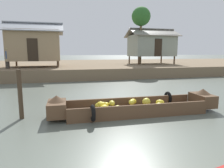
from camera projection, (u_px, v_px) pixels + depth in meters
name	position (u px, v px, depth m)	size (l,w,h in m)	color
ground_plane	(86.00, 86.00, 12.63)	(300.00, 300.00, 0.00)	#596056
riverbank_strip	(74.00, 66.00, 24.28)	(160.00, 20.00, 0.88)	#756047
banana_boat	(135.00, 106.00, 6.96)	(5.92, 1.78, 0.77)	brown
stilt_house_mid_right	(35.00, 45.00, 17.29)	(4.85, 3.81, 3.81)	#4C3826
stilt_house_right	(151.00, 45.00, 22.02)	(5.19, 3.80, 3.84)	#4C3826
palm_tree_near	(141.00, 17.00, 20.90)	(1.98, 1.98, 5.98)	brown
vendor_person	(7.00, 57.00, 15.54)	(0.44, 0.44, 1.66)	#332D28
mooring_post	(20.00, 95.00, 6.33)	(0.14, 0.14, 1.59)	#423323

